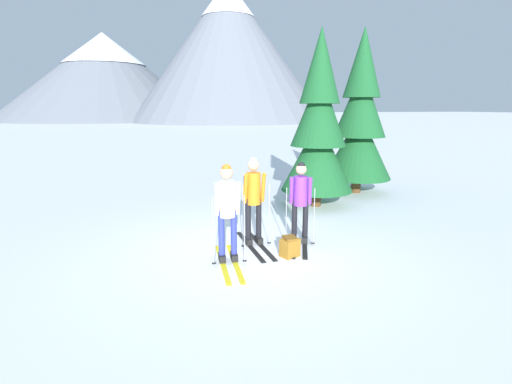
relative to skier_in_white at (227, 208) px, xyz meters
The scene contains 8 objects.
ground_plane 1.22m from the skier_in_white, 44.82° to the left, with size 400.00×400.00×0.00m, color white.
skier_in_white is the anchor object (origin of this frame).
skier_in_orange 0.97m from the skier_in_white, 46.19° to the left, with size 0.61×1.74×1.76m.
skier_in_purple 1.69m from the skier_in_white, 18.56° to the left, with size 0.91×1.59×1.66m.
pine_tree_near 4.60m from the skier_in_white, 44.43° to the left, with size 1.96×1.96×4.73m.
pine_tree_mid 6.84m from the skier_in_white, 39.92° to the left, with size 2.10×2.10×5.07m.
backpack_on_snow_front 1.40m from the skier_in_white, ahead, with size 0.39×0.35×0.38m.
mountain_ridge_distant 78.85m from the skier_in_white, 88.19° to the left, with size 66.81×59.92×26.04m.
Camera 1 is at (-1.77, -6.67, 2.69)m, focal length 26.25 mm.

